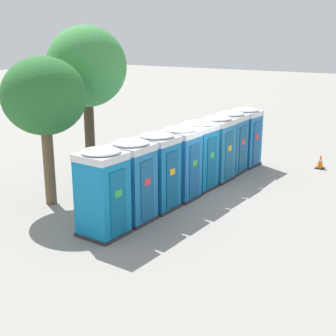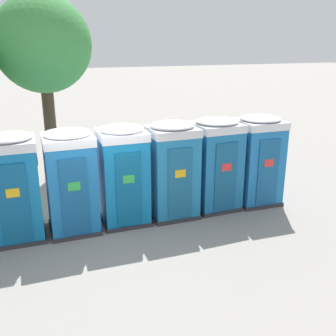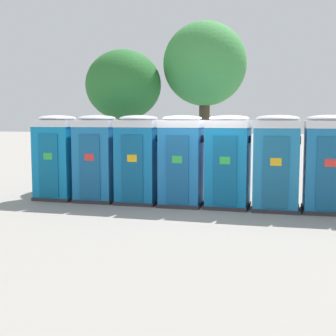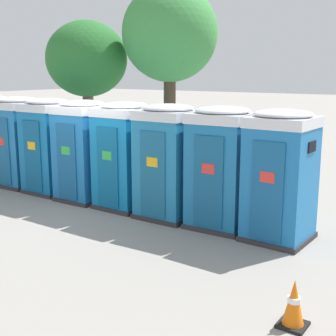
{
  "view_description": "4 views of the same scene",
  "coord_description": "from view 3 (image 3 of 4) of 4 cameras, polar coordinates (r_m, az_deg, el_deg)",
  "views": [
    {
      "loc": [
        -13.69,
        -8.46,
        5.47
      ],
      "look_at": [
        -1.3,
        0.04,
        1.23
      ],
      "focal_mm": 50.0,
      "sensor_mm": 36.0,
      "label": 1
    },
    {
      "loc": [
        -1.45,
        -9.13,
        4.49
      ],
      "look_at": [
        1.85,
        0.06,
        1.31
      ],
      "focal_mm": 42.0,
      "sensor_mm": 36.0,
      "label": 2
    },
    {
      "loc": [
        2.4,
        -12.72,
        2.47
      ],
      "look_at": [
        -1.07,
        0.04,
        1.04
      ],
      "focal_mm": 50.0,
      "sensor_mm": 36.0,
      "label": 3
    },
    {
      "loc": [
        7.71,
        -8.35,
        3.22
      ],
      "look_at": [
        1.9,
        0.06,
        1.11
      ],
      "focal_mm": 50.0,
      "sensor_mm": 36.0,
      "label": 4
    }
  ],
  "objects": [
    {
      "name": "portapotty_5",
      "position": [
        12.78,
        13.11,
        0.67
      ],
      "size": [
        1.23,
        1.21,
        2.54
      ],
      "color": "#2D2D33",
      "rests_on": "ground"
    },
    {
      "name": "street_tree_0",
      "position": [
        17.17,
        4.51,
        12.38
      ],
      "size": [
        2.98,
        2.98,
        5.88
      ],
      "color": "#4C3826",
      "rests_on": "ground"
    },
    {
      "name": "ground_plane",
      "position": [
        13.17,
        4.47,
        -4.66
      ],
      "size": [
        120.0,
        120.0,
        0.0
      ],
      "primitive_type": "plane",
      "color": "gray"
    },
    {
      "name": "portapotty_4",
      "position": [
        12.92,
        7.37,
        0.84
      ],
      "size": [
        1.18,
        1.21,
        2.54
      ],
      "color": "#2D2D33",
      "rests_on": "ground"
    },
    {
      "name": "street_tree_1",
      "position": [
        17.09,
        -5.46,
        9.89
      ],
      "size": [
        2.7,
        2.7,
        4.89
      ],
      "color": "brown",
      "rests_on": "ground"
    },
    {
      "name": "portapotty_6",
      "position": [
        12.86,
        18.89,
        0.53
      ],
      "size": [
        1.27,
        1.25,
        2.54
      ],
      "color": "#2D2D33",
      "rests_on": "ground"
    },
    {
      "name": "portapotty_3",
      "position": [
        13.11,
        1.72,
        0.96
      ],
      "size": [
        1.19,
        1.21,
        2.54
      ],
      "color": "#2D2D33",
      "rests_on": "ground"
    },
    {
      "name": "portapotty_2",
      "position": [
        13.51,
        -3.59,
        1.11
      ],
      "size": [
        1.2,
        1.21,
        2.54
      ],
      "color": "#2D2D33",
      "rests_on": "ground"
    },
    {
      "name": "portapotty_0",
      "position": [
        14.56,
        -13.25,
        1.32
      ],
      "size": [
        1.21,
        1.21,
        2.54
      ],
      "color": "#2D2D33",
      "rests_on": "ground"
    },
    {
      "name": "portapotty_1",
      "position": [
        13.99,
        -8.59,
        1.22
      ],
      "size": [
        1.21,
        1.22,
        2.54
      ],
      "color": "#2D2D33",
      "rests_on": "ground"
    }
  ]
}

